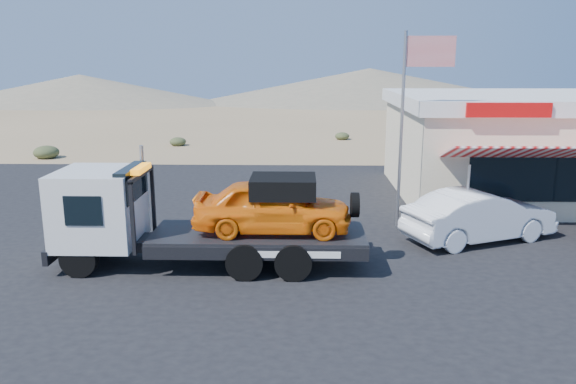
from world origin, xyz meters
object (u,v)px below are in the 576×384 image
(white_sedan, at_px, (479,216))
(jerky_store, at_px, (531,144))
(tow_truck, at_px, (202,213))
(flagpole, at_px, (410,107))

(white_sedan, relative_size, jerky_store, 0.43)
(white_sedan, distance_m, jerky_store, 7.08)
(tow_truck, height_order, flagpole, flagpole)
(tow_truck, distance_m, jerky_store, 13.98)
(flagpole, bearing_deg, jerky_store, 38.79)
(tow_truck, relative_size, flagpole, 1.29)
(flagpole, bearing_deg, tow_truck, -147.92)
(white_sedan, relative_size, flagpole, 0.75)
(jerky_store, xyz_separation_m, flagpole, (-5.57, -4.47, 1.77))
(tow_truck, relative_size, white_sedan, 1.71)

